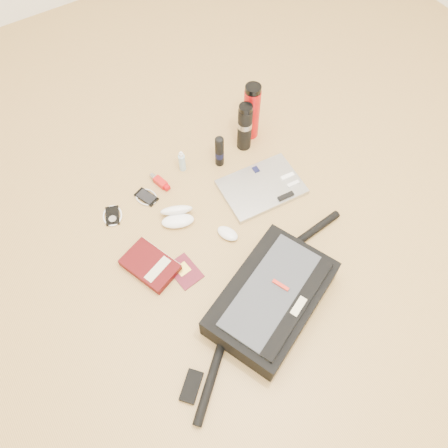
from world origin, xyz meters
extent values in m
plane|color=#B08749|center=(0.00, 0.00, 0.00)|extent=(4.00, 4.00, 0.00)
cube|color=black|center=(-0.05, -0.28, 0.06)|extent=(0.58, 0.48, 0.12)
cube|color=#32353B|center=(-0.05, -0.29, 0.13)|extent=(0.49, 0.37, 0.01)
cube|color=black|center=(-0.01, -0.37, 0.13)|extent=(0.43, 0.21, 0.02)
cube|color=beige|center=(-0.01, -0.37, 0.13)|extent=(0.08, 0.06, 0.02)
cube|color=red|center=(-0.02, -0.27, 0.13)|extent=(0.04, 0.07, 0.02)
cylinder|color=black|center=(-0.40, -0.39, 0.02)|extent=(0.26, 0.23, 0.03)
cylinder|color=black|center=(0.27, -0.12, 0.02)|extent=(0.31, 0.06, 0.03)
cube|color=black|center=(-0.47, -0.37, 0.01)|extent=(0.12, 0.11, 0.02)
cube|color=#AEAEB1|center=(0.24, 0.19, 0.01)|extent=(0.38, 0.28, 0.02)
cube|color=black|center=(0.27, 0.28, 0.03)|extent=(0.03, 0.04, 0.00)
cube|color=white|center=(0.36, 0.17, 0.03)|extent=(0.07, 0.03, 0.01)
cube|color=silver|center=(0.36, 0.12, 0.03)|extent=(0.06, 0.02, 0.01)
cube|color=black|center=(0.29, 0.09, 0.03)|extent=(0.08, 0.03, 0.01)
cube|color=#420709|center=(-0.37, 0.12, 0.02)|extent=(0.21, 0.25, 0.04)
cube|color=beige|center=(-0.30, 0.14, 0.02)|extent=(0.07, 0.20, 0.03)
cube|color=beige|center=(-0.36, 0.08, 0.04)|extent=(0.13, 0.08, 0.00)
cube|color=#54111E|center=(-0.26, 0.03, 0.00)|extent=(0.11, 0.15, 0.01)
cube|color=gold|center=(-0.27, 0.04, 0.01)|extent=(0.06, 0.06, 0.00)
ellipsoid|color=white|center=(-0.02, 0.07, 0.02)|extent=(0.09, 0.11, 0.03)
ellipsoid|color=white|center=(-0.17, 0.24, 0.02)|extent=(0.16, 0.12, 0.04)
ellipsoid|color=white|center=(-0.15, 0.28, 0.04)|extent=(0.16, 0.12, 0.08)
ellipsoid|color=black|center=(-0.20, 0.25, 0.02)|extent=(0.04, 0.04, 0.01)
ellipsoid|color=black|center=(-0.15, 0.23, 0.02)|extent=(0.04, 0.04, 0.01)
cylinder|color=black|center=(-0.17, 0.24, 0.03)|extent=(0.02, 0.01, 0.00)
cube|color=black|center=(-0.39, 0.43, 0.00)|extent=(0.09, 0.11, 0.01)
cylinder|color=#B8B8BB|center=(-0.40, 0.41, 0.01)|extent=(0.04, 0.04, 0.00)
torus|color=white|center=(-0.39, 0.43, 0.01)|extent=(0.11, 0.11, 0.01)
cube|color=black|center=(-0.22, 0.43, 0.00)|extent=(0.09, 0.12, 0.01)
cube|color=black|center=(-0.22, 0.43, 0.01)|extent=(0.07, 0.09, 0.00)
torus|color=silver|center=(-0.22, 0.43, 0.01)|extent=(0.11, 0.11, 0.01)
cube|color=#AD1311|center=(-0.13, 0.46, 0.02)|extent=(0.05, 0.07, 0.03)
cube|color=#A9050B|center=(-0.12, 0.42, 0.02)|extent=(0.03, 0.03, 0.02)
cylinder|color=#9E9FA1|center=(-0.14, 0.51, 0.02)|extent=(0.03, 0.04, 0.02)
cylinder|color=#A0C9DB|center=(0.00, 0.49, 0.05)|extent=(0.04, 0.04, 0.09)
cylinder|color=silver|center=(0.00, 0.49, 0.10)|extent=(0.02, 0.02, 0.02)
cylinder|color=white|center=(0.00, 0.49, 0.11)|extent=(0.01, 0.01, 0.01)
cylinder|color=black|center=(0.16, 0.42, 0.08)|extent=(0.04, 0.04, 0.17)
cylinder|color=black|center=(0.16, 0.42, 0.06)|extent=(0.04, 0.04, 0.03)
ellipsoid|color=black|center=(0.16, 0.42, 0.17)|extent=(0.04, 0.04, 0.02)
cylinder|color=black|center=(0.31, 0.45, 0.12)|extent=(0.07, 0.07, 0.23)
cylinder|color=#A1A1A4|center=(0.31, 0.45, 0.15)|extent=(0.08, 0.08, 0.03)
cylinder|color=black|center=(0.31, 0.45, 0.25)|extent=(0.07, 0.07, 0.02)
cylinder|color=#BB0D0F|center=(0.38, 0.50, 0.13)|extent=(0.09, 0.09, 0.27)
cylinder|color=black|center=(0.38, 0.50, 0.28)|extent=(0.08, 0.08, 0.03)
camera|label=1|loc=(-0.54, -0.69, 1.62)|focal=35.00mm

